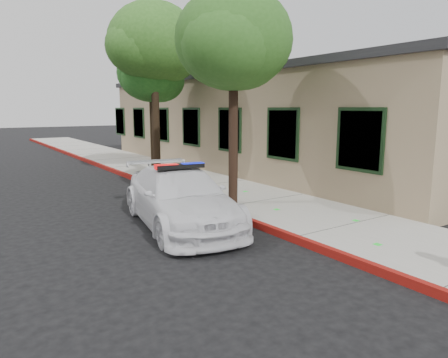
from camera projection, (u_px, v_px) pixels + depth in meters
The scene contains 8 objects.
ground at pixel (295, 244), 8.45m from camera, with size 120.00×120.00×0.00m, color black.
sidewalk at pixel (263, 203), 11.77m from camera, with size 3.20×60.00×0.15m, color gray.
red_curb at pixel (218, 210), 10.93m from camera, with size 0.14×60.00×0.16m, color maroon.
clapboard_building at pixel (267, 122), 19.12m from camera, with size 7.30×20.89×4.24m.
police_car at pixel (180, 197), 9.65m from camera, with size 2.72×5.00×1.49m.
street_tree_near at pixel (234, 45), 10.73m from camera, with size 3.23×3.12×5.72m.
street_tree_mid at pixel (154, 46), 15.38m from camera, with size 3.74×3.43×6.55m.
street_tree_far at pixel (152, 76), 16.48m from camera, with size 2.86×2.75×5.18m.
Camera 1 is at (-5.73, -5.91, 2.77)m, focal length 32.79 mm.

